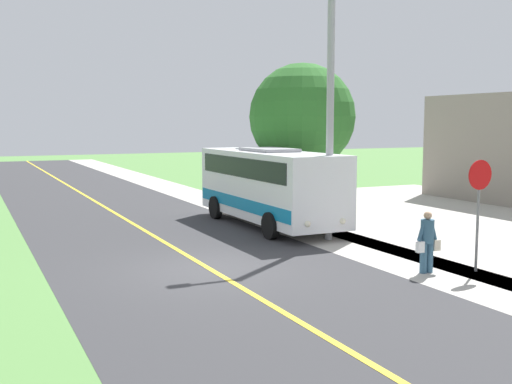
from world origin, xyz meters
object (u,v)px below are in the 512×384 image
Objects in this scene: pedestrian_with_bags at (427,240)px; stop_sign at (479,196)px; tree_curbside at (302,117)px; shuttle_bus_front at (269,183)px; street_light_pole at (327,100)px.

stop_sign reaches higher than pedestrian_with_bags.
tree_curbside is (-1.30, -11.31, 2.09)m from stop_sign.
shuttle_bus_front is at bearing -79.26° from stop_sign.
street_light_pole reaches higher than stop_sign.
shuttle_bus_front is at bearing -87.31° from pedestrian_with_bags.
tree_curbside is at bearing -96.56° from stop_sign.
stop_sign is (-1.25, 0.45, 1.12)m from pedestrian_with_bags.
tree_curbside reaches higher than shuttle_bus_front.
pedestrian_with_bags is 1.74m from stop_sign.
street_light_pole is at bearing 67.15° from tree_curbside.
tree_curbside is (-2.52, -5.98, -0.47)m from street_light_pole.
tree_curbside is (-2.55, -10.86, 3.21)m from pedestrian_with_bags.
shuttle_bus_front is 2.75× the size of stop_sign.
shuttle_bus_front reaches higher than pedestrian_with_bags.
shuttle_bus_front is at bearing -82.82° from street_light_pole.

